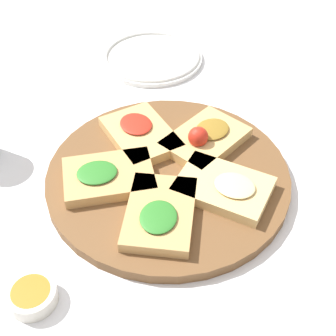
# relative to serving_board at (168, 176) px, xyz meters

# --- Properties ---
(ground_plane) EXTENTS (3.00, 3.00, 0.00)m
(ground_plane) POSITION_rel_serving_board_xyz_m (0.00, 0.00, -0.01)
(ground_plane) COLOR white
(serving_board) EXTENTS (0.40, 0.40, 0.02)m
(serving_board) POSITION_rel_serving_board_xyz_m (0.00, 0.00, 0.00)
(serving_board) COLOR brown
(serving_board) RESTS_ON ground_plane
(focaccia_slice_0) EXTENTS (0.17, 0.14, 0.03)m
(focaccia_slice_0) POSITION_rel_serving_board_xyz_m (0.09, -0.03, 0.02)
(focaccia_slice_0) COLOR #DBB775
(focaccia_slice_0) RESTS_ON serving_board
(focaccia_slice_1) EXTENTS (0.16, 0.17, 0.05)m
(focaccia_slice_1) POSITION_rel_serving_board_xyz_m (0.06, 0.08, 0.02)
(focaccia_slice_1) COLOR tan
(focaccia_slice_1) RESTS_ON serving_board
(focaccia_slice_2) EXTENTS (0.17, 0.17, 0.03)m
(focaccia_slice_2) POSITION_rel_serving_board_xyz_m (-0.06, 0.08, 0.02)
(focaccia_slice_2) COLOR tan
(focaccia_slice_2) RESTS_ON serving_board
(focaccia_slice_3) EXTENTS (0.17, 0.14, 0.03)m
(focaccia_slice_3) POSITION_rel_serving_board_xyz_m (-0.09, -0.03, 0.02)
(focaccia_slice_3) COLOR tan
(focaccia_slice_3) RESTS_ON serving_board
(focaccia_slice_4) EXTENTS (0.10, 0.14, 0.03)m
(focaccia_slice_4) POSITION_rel_serving_board_xyz_m (-0.00, -0.10, 0.02)
(focaccia_slice_4) COLOR tan
(focaccia_slice_4) RESTS_ON serving_board
(plate_left) EXTENTS (0.23, 0.23, 0.02)m
(plate_left) POSITION_rel_serving_board_xyz_m (-0.08, 0.37, -0.00)
(plate_left) COLOR white
(plate_left) RESTS_ON ground_plane
(dipping_bowl) EXTENTS (0.07, 0.07, 0.02)m
(dipping_bowl) POSITION_rel_serving_board_xyz_m (-0.15, -0.25, 0.00)
(dipping_bowl) COLOR silver
(dipping_bowl) RESTS_ON ground_plane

